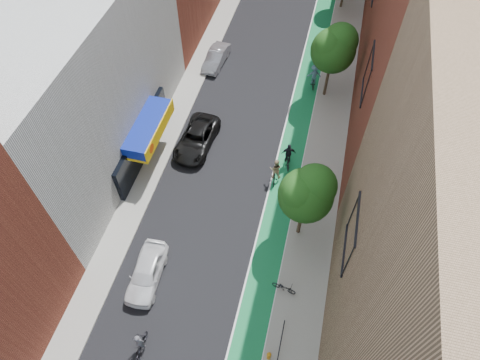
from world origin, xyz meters
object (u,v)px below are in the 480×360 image
Objects in this scene: cyclist_lane_far at (314,77)px; parked_car_white at (146,272)px; parked_car_black at (197,139)px; cyclist_lead at (140,346)px; cyclist_lane_mid at (288,157)px; fire_hydrant at (269,356)px; parked_car_silver at (216,57)px; cyclist_lane_near at (275,172)px.

parked_car_white is at bearing 57.56° from cyclist_lane_far.
parked_car_white is 2.00× the size of cyclist_lane_far.
parked_car_white is at bearing -84.98° from parked_car_black.
cyclist_lane_mid reaches higher than cyclist_lead.
cyclist_lane_far is 23.40m from fire_hydrant.
parked_car_black reaches higher than fire_hydrant.
parked_car_white is at bearing -76.22° from cyclist_lead.
parked_car_black is at bearing -15.99° from cyclist_lane_mid.
parked_car_silver is 26.28m from fire_hydrant.
cyclist_lane_far is at bearing -1.11° from parked_car_silver.
cyclist_lane_mid is (7.19, -0.22, 0.10)m from parked_car_black.
parked_car_black is 6.81m from cyclist_lane_near.
parked_car_white is 1.06× the size of parked_car_silver.
cyclist_lane_mid is at bearing -45.56° from parked_car_silver.
parked_car_white is 13.10m from cyclist_lane_mid.
cyclist_lane_mid is at bearing 95.85° from fire_hydrant.
cyclist_lane_mid reaches higher than cyclist_lane_near.
cyclist_lane_mid is at bearing 55.17° from parked_car_white.
cyclist_lead is 7.17m from fire_hydrant.
cyclist_lane_near is 2.98× the size of fire_hydrant.
parked_car_white is at bearing 51.87° from cyclist_lane_near.
fire_hydrant is (9.90, -24.34, -0.15)m from parked_car_silver.
parked_car_white is 2.22× the size of cyclist_lead.
parked_car_black is at bearing -21.13° from cyclist_lane_near.
cyclist_lane_near is 1.80m from cyclist_lane_mid.
cyclist_lane_mid is (0.66, 1.68, -0.07)m from cyclist_lane_near.
cyclist_lane_near is (6.21, 9.48, 0.15)m from parked_car_white.
cyclist_lead is (2.84, -25.57, -0.03)m from parked_car_silver.
parked_car_white is 21.78m from cyclist_lane_far.
parked_car_black is 2.48× the size of cyclist_lane_mid.
parked_car_black is 7.41× the size of fire_hydrant.
parked_car_white is 11.39m from parked_car_black.
cyclist_lead is at bearing -80.83° from parked_car_black.
fire_hydrant is (7.06, 1.23, -0.12)m from cyclist_lead.
cyclist_lead is at bearing -78.73° from parked_car_silver.
cyclist_lane_near is at bearing 53.55° from parked_car_white.
cyclist_lane_mid is at bearing 73.90° from cyclist_lane_far.
parked_car_white is 4.34m from cyclist_lead.
parked_car_black is at bearing -77.89° from parked_car_silver.
cyclist_lead is 16.31m from cyclist_lane_mid.
cyclist_lane_far is 3.09× the size of fire_hydrant.
parked_car_black is 2.40× the size of cyclist_lane_far.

